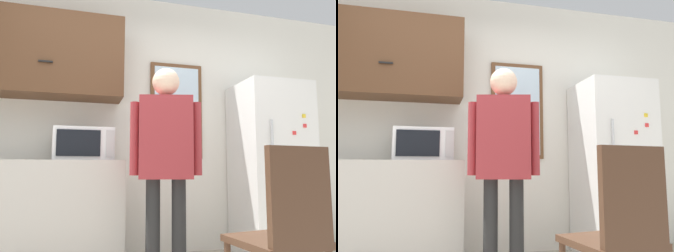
% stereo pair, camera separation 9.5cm
% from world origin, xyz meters
% --- Properties ---
extents(back_wall, '(6.00, 0.06, 2.70)m').
position_xyz_m(back_wall, '(0.00, 1.84, 1.35)').
color(back_wall, silver).
rests_on(back_wall, ground_plane).
extents(upper_cabinets, '(2.13, 0.39, 0.78)m').
position_xyz_m(upper_cabinets, '(-1.14, 1.62, 1.90)').
color(upper_cabinets, '#51331E').
extents(microwave, '(0.51, 0.41, 0.29)m').
position_xyz_m(microwave, '(-0.41, 1.51, 1.07)').
color(microwave, white).
rests_on(microwave, counter).
extents(person, '(0.55, 0.31, 1.65)m').
position_xyz_m(person, '(0.20, 0.94, 1.00)').
color(person, black).
rests_on(person, ground_plane).
extents(refrigerator, '(0.70, 0.66, 1.74)m').
position_xyz_m(refrigerator, '(1.48, 1.48, 0.87)').
color(refrigerator, white).
rests_on(refrigerator, ground_plane).
extents(chair, '(0.51, 0.51, 0.98)m').
position_xyz_m(chair, '(0.66, 0.10, 0.53)').
color(chair, '#472D1E').
rests_on(chair, ground_plane).
extents(window, '(0.57, 0.05, 1.03)m').
position_xyz_m(window, '(0.55, 1.80, 1.47)').
color(window, brown).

